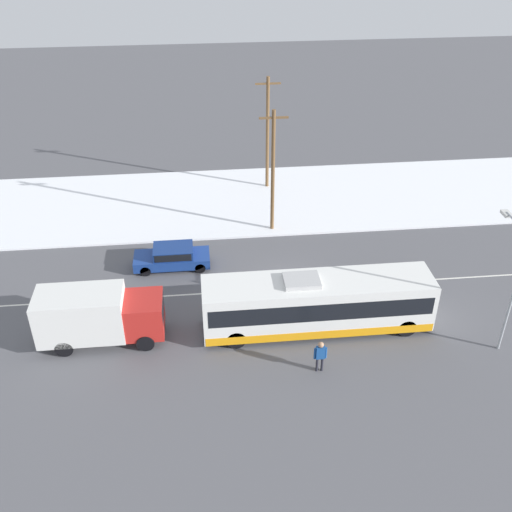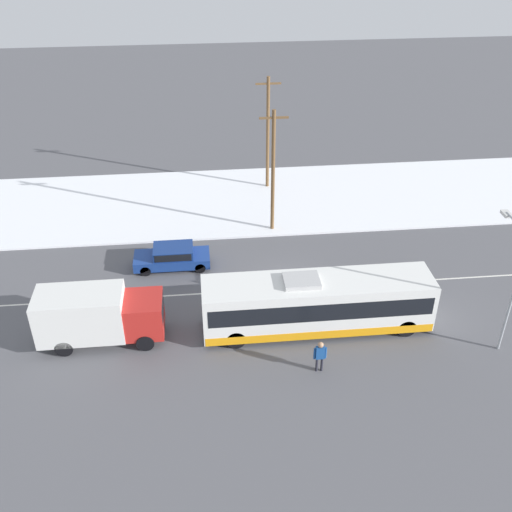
# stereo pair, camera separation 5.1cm
# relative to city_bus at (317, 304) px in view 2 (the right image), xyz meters

# --- Properties ---
(ground_plane) EXTENTS (120.00, 120.00, 0.00)m
(ground_plane) POSITION_rel_city_bus_xyz_m (-0.90, 3.59, -1.55)
(ground_plane) COLOR #56565B
(snow_lot) EXTENTS (80.00, 10.64, 0.12)m
(snow_lot) POSITION_rel_city_bus_xyz_m (-0.90, 14.82, -1.49)
(snow_lot) COLOR white
(snow_lot) RESTS_ON ground_plane
(lane_marking_center) EXTENTS (60.00, 0.12, 0.00)m
(lane_marking_center) POSITION_rel_city_bus_xyz_m (-0.90, 3.59, -1.55)
(lane_marking_center) COLOR silver
(lane_marking_center) RESTS_ON ground_plane
(city_bus) EXTENTS (11.79, 2.57, 3.17)m
(city_bus) POSITION_rel_city_bus_xyz_m (0.00, 0.00, 0.00)
(city_bus) COLOR white
(city_bus) RESTS_ON ground_plane
(box_truck) EXTENTS (6.22, 2.30, 2.91)m
(box_truck) POSITION_rel_city_bus_xyz_m (-11.14, 0.14, 0.06)
(box_truck) COLOR silver
(box_truck) RESTS_ON ground_plane
(sedan_car) EXTENTS (4.54, 1.80, 1.39)m
(sedan_car) POSITION_rel_city_bus_xyz_m (-7.55, 6.59, -0.78)
(sedan_car) COLOR navy
(sedan_car) RESTS_ON ground_plane
(pedestrian_at_stop) EXTENTS (0.63, 0.28, 1.75)m
(pedestrian_at_stop) POSITION_rel_city_bus_xyz_m (-0.46, -3.25, -0.47)
(pedestrian_at_stop) COLOR #23232D
(pedestrian_at_stop) RESTS_ON ground_plane
(streetlamp) EXTENTS (0.36, 2.62, 6.71)m
(streetlamp) POSITION_rel_city_bus_xyz_m (8.82, -2.07, 2.76)
(streetlamp) COLOR #9EA3A8
(streetlamp) RESTS_ON ground_plane
(utility_pole_roadside) EXTENTS (1.80, 0.24, 8.29)m
(utility_pole_roadside) POSITION_rel_city_bus_xyz_m (-1.00, 10.42, 2.78)
(utility_pole_roadside) COLOR brown
(utility_pole_roadside) RESTS_ON ground_plane
(utility_pole_snowlot) EXTENTS (1.80, 0.24, 8.43)m
(utility_pole_snowlot) POSITION_rel_city_bus_xyz_m (-0.56, 16.89, 2.86)
(utility_pole_snowlot) COLOR brown
(utility_pole_snowlot) RESTS_ON ground_plane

